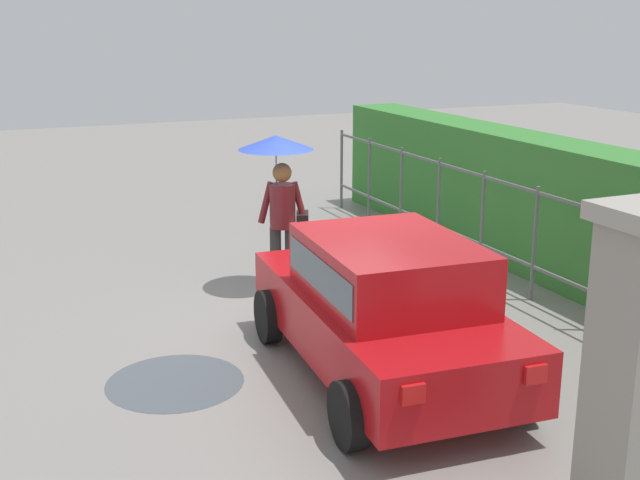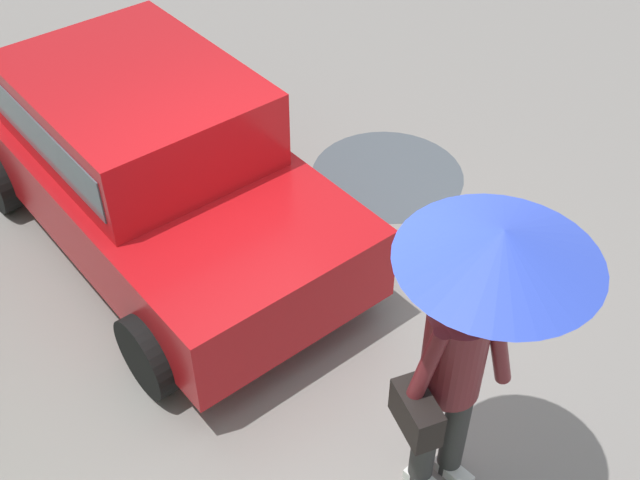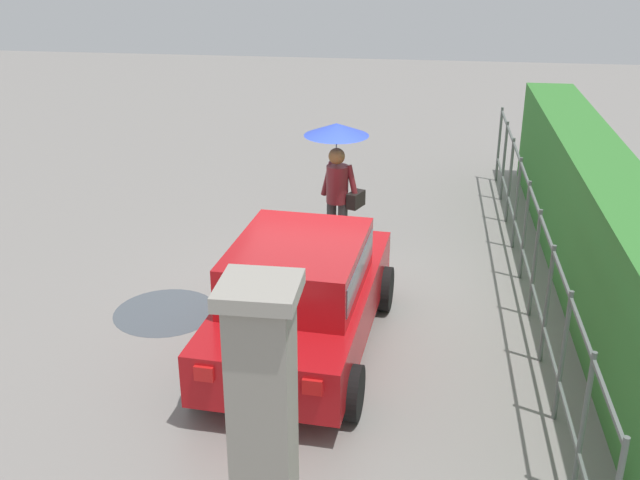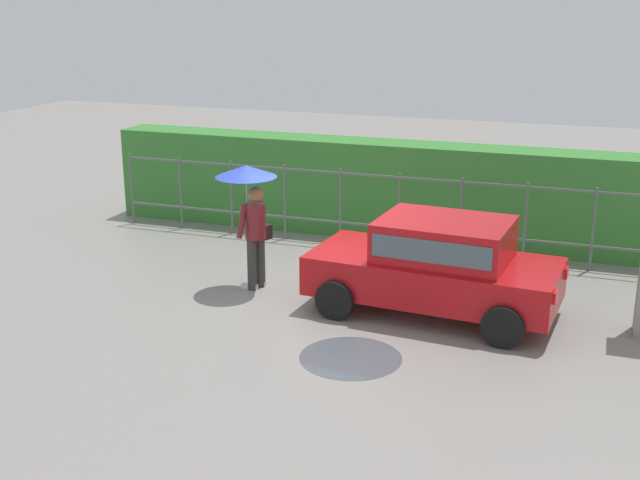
% 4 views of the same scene
% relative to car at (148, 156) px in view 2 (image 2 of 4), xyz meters
% --- Properties ---
extents(ground_plane, '(40.00, 40.00, 0.00)m').
position_rel_car_xyz_m(ground_plane, '(-1.61, 0.11, -0.80)').
color(ground_plane, gray).
extents(car, '(3.84, 2.09, 1.48)m').
position_rel_car_xyz_m(car, '(0.00, 0.00, 0.00)').
color(car, '#B71116').
rests_on(car, ground).
extents(pedestrian, '(0.99, 0.99, 2.07)m').
position_rel_car_xyz_m(pedestrian, '(-3.09, 0.08, 0.72)').
color(pedestrian, '#333333').
rests_on(pedestrian, ground).
extents(puddle_near, '(1.39, 1.39, 0.00)m').
position_rel_car_xyz_m(puddle_near, '(-0.74, -1.97, -0.80)').
color(puddle_near, '#4C545B').
rests_on(puddle_near, ground).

